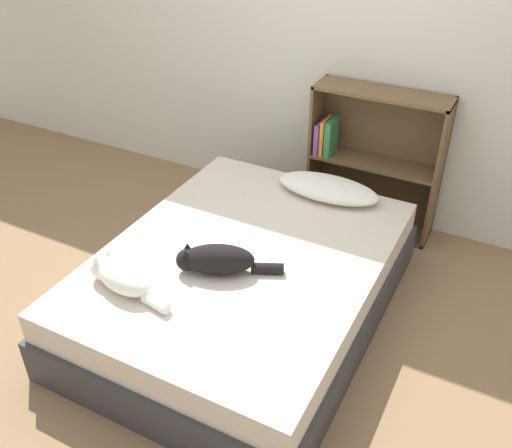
# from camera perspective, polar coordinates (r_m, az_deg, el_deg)

# --- Properties ---
(ground_plane) EXTENTS (8.00, 8.00, 0.00)m
(ground_plane) POSITION_cam_1_polar(r_m,az_deg,el_deg) (3.29, -1.14, -8.79)
(ground_plane) COLOR #846647
(wall_back) EXTENTS (8.00, 0.06, 2.50)m
(wall_back) POSITION_cam_1_polar(r_m,az_deg,el_deg) (3.81, 9.07, 18.53)
(wall_back) COLOR silver
(wall_back) RESTS_ON ground_plane
(bed) EXTENTS (1.43, 1.87, 0.42)m
(bed) POSITION_cam_1_polar(r_m,az_deg,el_deg) (3.16, -1.19, -6.00)
(bed) COLOR #333338
(bed) RESTS_ON ground_plane
(pillow) EXTENTS (0.64, 0.30, 0.10)m
(pillow) POSITION_cam_1_polar(r_m,az_deg,el_deg) (3.52, 7.20, 3.57)
(pillow) COLOR white
(pillow) RESTS_ON bed
(cat_light) EXTENTS (0.50, 0.21, 0.15)m
(cat_light) POSITION_cam_1_polar(r_m,az_deg,el_deg) (2.84, -13.45, -5.12)
(cat_light) COLOR white
(cat_light) RESTS_ON bed
(cat_dark) EXTENTS (0.51, 0.32, 0.16)m
(cat_dark) POSITION_cam_1_polar(r_m,az_deg,el_deg) (2.86, -4.00, -3.59)
(cat_dark) COLOR black
(cat_dark) RESTS_ON bed
(bookshelf) EXTENTS (0.85, 0.26, 0.97)m
(bookshelf) POSITION_cam_1_polar(r_m,az_deg,el_deg) (3.88, 11.58, 6.56)
(bookshelf) COLOR brown
(bookshelf) RESTS_ON ground_plane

